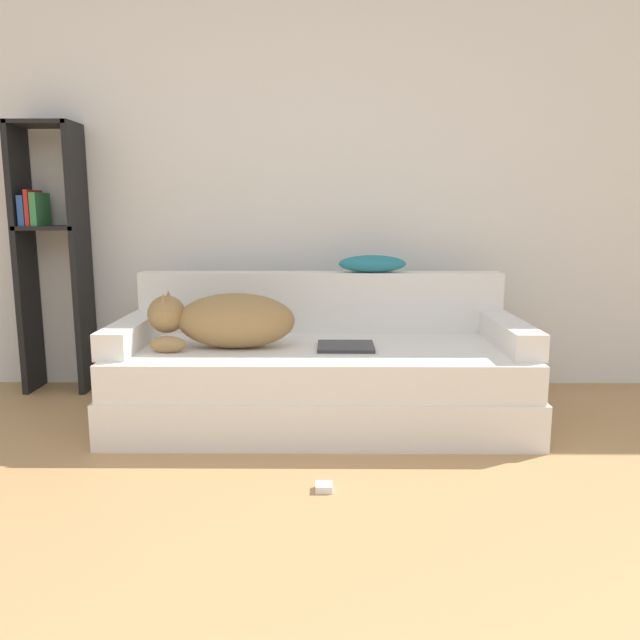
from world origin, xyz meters
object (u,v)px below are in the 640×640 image
(dog, at_px, (224,320))
(bookshelf, at_px, (51,246))
(power_adapter, at_px, (324,487))
(laptop, at_px, (346,346))
(couch, at_px, (320,384))
(throw_pillow, at_px, (372,264))

(dog, distance_m, bookshelf, 1.34)
(dog, distance_m, power_adapter, 1.06)
(laptop, height_order, bookshelf, bookshelf)
(couch, bearing_deg, dog, -172.36)
(dog, bearing_deg, laptop, -0.11)
(dog, height_order, laptop, dog)
(laptop, distance_m, bookshelf, 1.91)
(throw_pillow, height_order, power_adapter, throw_pillow)
(couch, relative_size, laptop, 7.31)
(dog, bearing_deg, power_adapter, -56.76)
(couch, xyz_separation_m, laptop, (0.13, -0.07, 0.21))
(dog, distance_m, laptop, 0.62)
(dog, height_order, bookshelf, bookshelf)
(laptop, bearing_deg, power_adapter, -97.49)
(bookshelf, bearing_deg, couch, -19.75)
(throw_pillow, xyz_separation_m, power_adapter, (-0.27, -1.21, -0.78))
(power_adapter, bearing_deg, couch, 91.46)
(couch, height_order, throw_pillow, throw_pillow)
(dog, relative_size, laptop, 2.59)
(dog, distance_m, throw_pillow, 0.92)
(bookshelf, bearing_deg, throw_pillow, -6.08)
(laptop, height_order, power_adapter, laptop)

